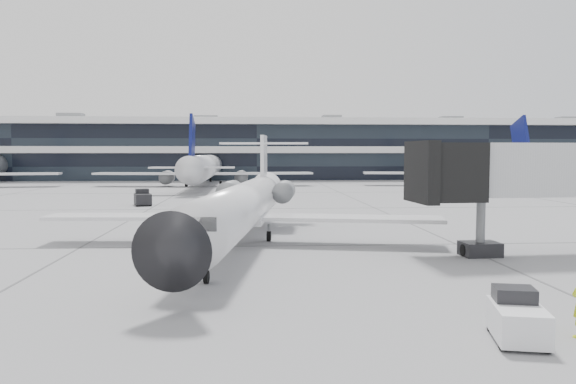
{
  "coord_description": "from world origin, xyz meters",
  "views": [
    {
      "loc": [
        -1.09,
        -29.46,
        4.94
      ],
      "look_at": [
        1.12,
        3.91,
        2.6
      ],
      "focal_mm": 35.0,
      "sensor_mm": 36.0,
      "label": 1
    }
  ],
  "objects": [
    {
      "name": "ground",
      "position": [
        0.0,
        0.0,
        0.0
      ],
      "size": [
        220.0,
        220.0,
        0.0
      ],
      "primitive_type": "plane",
      "color": "gray",
      "rests_on": "ground"
    },
    {
      "name": "terminal",
      "position": [
        0.0,
        82.0,
        5.0
      ],
      "size": [
        170.0,
        22.0,
        10.0
      ],
      "primitive_type": "cube",
      "color": "black",
      "rests_on": "ground"
    },
    {
      "name": "bg_jet_center",
      "position": [
        -8.0,
        55.0,
        0.0
      ],
      "size": [
        32.0,
        40.0,
        9.6
      ],
      "primitive_type": null,
      "color": "silver",
      "rests_on": "ground"
    },
    {
      "name": "bg_jet_right",
      "position": [
        32.0,
        55.0,
        0.0
      ],
      "size": [
        32.0,
        40.0,
        9.6
      ],
      "primitive_type": null,
      "color": "silver",
      "rests_on": "ground"
    },
    {
      "name": "regional_jet",
      "position": [
        -1.57,
        0.8,
        2.12
      ],
      "size": [
        21.55,
        26.9,
        6.21
      ],
      "rotation": [
        0.0,
        0.0,
        -0.13
      ],
      "color": "white",
      "rests_on": "ground"
    },
    {
      "name": "baggage_tug",
      "position": [
        5.89,
        -15.42,
        0.6
      ],
      "size": [
        1.67,
        2.31,
        1.33
      ],
      "rotation": [
        0.0,
        0.0,
        -0.23
      ],
      "color": "white",
      "rests_on": "ground"
    },
    {
      "name": "traffic_cone",
      "position": [
        -6.25,
        12.48,
        0.24
      ],
      "size": [
        0.37,
        0.37,
        0.51
      ],
      "rotation": [
        0.0,
        0.0,
        -0.07
      ],
      "color": "orange",
      "rests_on": "ground"
    },
    {
      "name": "far_tug",
      "position": [
        -11.28,
        23.99,
        0.69
      ],
      "size": [
        2.06,
        2.72,
        1.54
      ],
      "rotation": [
        0.0,
        0.0,
        0.29
      ],
      "color": "black",
      "rests_on": "ground"
    }
  ]
}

